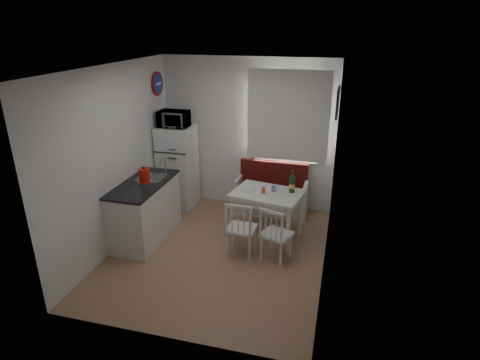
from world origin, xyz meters
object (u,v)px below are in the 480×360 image
at_px(chair_right, 276,230).
at_px(fridge, 178,166).
at_px(kitchen_counter, 145,210).
at_px(chair_left, 240,224).
at_px(bench, 272,196).
at_px(kettle, 144,176).
at_px(microwave, 174,119).
at_px(wine_bottle, 292,181).
at_px(dining_table, 267,198).

bearing_deg(chair_right, fridge, 164.10).
relative_size(kitchen_counter, chair_left, 2.92).
bearing_deg(bench, kettle, -140.21).
height_order(microwave, wine_bottle, microwave).
distance_m(microwave, kettle, 1.34).
bearing_deg(wine_bottle, microwave, 163.39).
distance_m(bench, dining_table, 0.97).
relative_size(dining_table, chair_left, 2.46).
bearing_deg(fridge, dining_table, -23.87).
relative_size(chair_left, microwave, 0.92).
relative_size(chair_left, fridge, 0.31).
distance_m(kitchen_counter, chair_right, 2.04).
relative_size(bench, wine_bottle, 3.57).
bearing_deg(chair_right, dining_table, 130.48).
height_order(fridge, kettle, fridge).
distance_m(dining_table, microwave, 2.12).
relative_size(chair_right, fridge, 0.33).
height_order(kitchen_counter, bench, kitchen_counter).
distance_m(chair_right, kettle, 2.06).
distance_m(chair_right, microwave, 2.68).
distance_m(bench, microwave, 2.13).
height_order(kettle, wine_bottle, kettle).
distance_m(fridge, microwave, 0.87).
xyz_separation_m(chair_left, fridge, (-1.52, 1.44, 0.21)).
bearing_deg(microwave, kitchen_counter, -90.94).
bearing_deg(fridge, microwave, -90.00).
distance_m(bench, kettle, 2.27).
relative_size(chair_left, wine_bottle, 1.31).
distance_m(bench, wine_bottle, 1.10).
distance_m(kitchen_counter, fridge, 1.27).
distance_m(dining_table, chair_left, 0.72).
height_order(fridge, microwave, microwave).
distance_m(dining_table, chair_right, 0.72).
bearing_deg(chair_left, kettle, 174.45).
xyz_separation_m(dining_table, kettle, (-1.74, -0.48, 0.36)).
bearing_deg(chair_right, wine_bottle, 101.98).
xyz_separation_m(bench, fridge, (-1.68, -0.11, 0.44)).
relative_size(dining_table, kettle, 4.33).
bearing_deg(wine_bottle, kettle, -164.34).
relative_size(bench, microwave, 2.49).
height_order(kitchen_counter, kettle, kitchen_counter).
bearing_deg(kettle, chair_right, -4.85).
bearing_deg(chair_right, chair_left, -160.07).
xyz_separation_m(bench, kettle, (-1.65, -1.37, 0.74)).
xyz_separation_m(bench, dining_table, (0.09, -0.89, 0.37)).
height_order(dining_table, chair_right, chair_right).
relative_size(chair_left, chair_right, 0.94).
bearing_deg(chair_left, chair_right, 1.44).
height_order(chair_left, kettle, kettle).
xyz_separation_m(kitchen_counter, dining_table, (1.79, 0.46, 0.21)).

